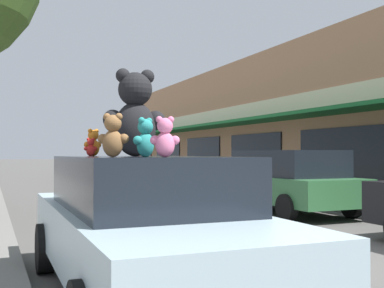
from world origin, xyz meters
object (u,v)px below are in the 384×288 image
(teddy_bear_pink, at_px, (165,138))
(parked_car_far_center, at_px, (287,180))
(teddy_bear_cream, at_px, (136,142))
(teddy_bear_orange, at_px, (93,143))
(teddy_bear_brown, at_px, (113,136))
(plush_art_car, at_px, (143,223))
(teddy_bear_giant, at_px, (135,114))
(teddy_bear_red, at_px, (91,147))
(teddy_bear_teal, at_px, (145,138))

(teddy_bear_pink, relative_size, parked_car_far_center, 0.08)
(teddy_bear_cream, bearing_deg, teddy_bear_orange, 22.00)
(teddy_bear_brown, height_order, parked_car_far_center, teddy_bear_brown)
(teddy_bear_cream, relative_size, parked_car_far_center, 0.09)
(plush_art_car, distance_m, parked_car_far_center, 7.71)
(plush_art_car, distance_m, teddy_bear_giant, 1.26)
(teddy_bear_red, height_order, teddy_bear_teal, teddy_bear_teal)
(teddy_bear_red, distance_m, teddy_bear_brown, 1.44)
(plush_art_car, xyz_separation_m, teddy_bear_giant, (0.02, 0.40, 1.19))
(plush_art_car, relative_size, teddy_bear_orange, 14.57)
(teddy_bear_pink, height_order, teddy_bear_brown, teddy_bear_brown)
(teddy_bear_brown, bearing_deg, teddy_bear_cream, -82.21)
(teddy_bear_red, bearing_deg, teddy_bear_orange, -105.08)
(teddy_bear_giant, distance_m, teddy_bear_red, 0.65)
(teddy_bear_cream, bearing_deg, teddy_bear_teal, 108.51)
(plush_art_car, xyz_separation_m, teddy_bear_pink, (-0.19, -1.20, 0.87))
(teddy_bear_pink, relative_size, teddy_bear_orange, 1.04)
(plush_art_car, relative_size, teddy_bear_cream, 13.07)
(teddy_bear_orange, bearing_deg, teddy_bear_brown, 59.61)
(teddy_bear_pink, height_order, parked_car_far_center, teddy_bear_pink)
(teddy_bear_red, height_order, parked_car_far_center, teddy_bear_red)
(teddy_bear_teal, distance_m, teddy_bear_brown, 0.29)
(teddy_bear_pink, relative_size, teddy_bear_cream, 0.93)
(teddy_bear_brown, bearing_deg, teddy_bear_pink, 159.83)
(plush_art_car, xyz_separation_m, teddy_bear_brown, (-0.52, -0.79, 0.89))
(parked_car_far_center, bearing_deg, teddy_bear_teal, -132.21)
(teddy_bear_pink, distance_m, teddy_bear_teal, 0.30)
(teddy_bear_pink, xyz_separation_m, parked_car_far_center, (5.67, 6.63, -0.79))
(teddy_bear_brown, relative_size, teddy_bear_orange, 1.18)
(plush_art_car, height_order, teddy_bear_giant, teddy_bear_giant)
(plush_art_car, height_order, teddy_bear_brown, teddy_bear_brown)
(teddy_bear_orange, xyz_separation_m, parked_car_far_center, (5.86, 4.61, -0.79))
(teddy_bear_pink, distance_m, parked_car_far_center, 8.76)
(teddy_bear_orange, bearing_deg, teddy_bear_red, 43.96)
(teddy_bear_brown, bearing_deg, parked_car_far_center, -103.19)
(teddy_bear_giant, xyz_separation_m, teddy_bear_red, (-0.46, 0.26, -0.38))
(teddy_bear_red, xyz_separation_m, parked_car_far_center, (5.92, 4.77, -0.73))
(teddy_bear_cream, xyz_separation_m, teddy_bear_brown, (-0.64, -1.51, 0.01))
(teddy_bear_red, bearing_deg, plush_art_car, 129.53)
(teddy_bear_red, relative_size, teddy_bear_orange, 0.65)
(teddy_bear_red, height_order, teddy_bear_cream, teddy_bear_cream)
(teddy_bear_brown, bearing_deg, teddy_bear_red, -62.49)
(teddy_bear_giant, xyz_separation_m, teddy_bear_brown, (-0.54, -1.18, -0.30))
(plush_art_car, distance_m, teddy_bear_cream, 1.15)
(parked_car_far_center, bearing_deg, teddy_bear_cream, -138.77)
(teddy_bear_brown, xyz_separation_m, parked_car_far_center, (6.00, 6.21, -0.82))
(teddy_bear_red, xyz_separation_m, teddy_bear_pink, (0.25, -1.85, 0.06))
(teddy_bear_orange, bearing_deg, plush_art_car, 89.71)
(teddy_bear_teal, relative_size, parked_car_far_center, 0.08)
(teddy_bear_giant, bearing_deg, teddy_bear_pink, 88.37)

